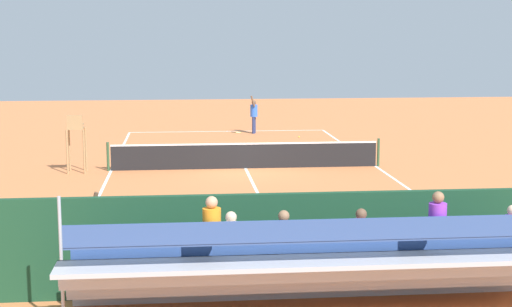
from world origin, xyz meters
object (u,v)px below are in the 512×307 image
at_px(equipment_bag, 324,273).
at_px(tennis_player, 254,113).
at_px(umpire_chair, 76,137).
at_px(courtside_bench, 398,251).
at_px(tennis_racket, 238,132).
at_px(tennis_net, 245,155).
at_px(line_judge, 91,239).
at_px(tennis_ball_near, 299,137).
at_px(bleacher_stand, 329,264).

bearing_deg(equipment_bag, tennis_player, -91.99).
xyz_separation_m(equipment_bag, tennis_player, (-0.81, -23.45, 0.84)).
bearing_deg(umpire_chair, courtside_bench, 122.43).
height_order(courtside_bench, tennis_racket, courtside_bench).
xyz_separation_m(tennis_net, tennis_player, (-1.29, -10.05, 0.51)).
bearing_deg(line_judge, courtside_bench, -179.45).
relative_size(tennis_player, tennis_ball_near, 29.18).
bearing_deg(tennis_player, tennis_racket, -21.48).
xyz_separation_m(courtside_bench, tennis_racket, (1.57, -23.64, -0.54)).
bearing_deg(equipment_bag, line_judge, -0.82).
relative_size(tennis_player, line_judge, 1.00).
distance_m(bleacher_stand, tennis_ball_near, 23.88).
height_order(tennis_net, umpire_chair, umpire_chair).
bearing_deg(bleacher_stand, courtside_bench, -131.94).
xyz_separation_m(bleacher_stand, tennis_racket, (-0.32, -25.73, -0.96)).
distance_m(bleacher_stand, tennis_player, 25.45).
xyz_separation_m(bleacher_stand, tennis_ball_near, (-3.14, -23.65, -0.94)).
distance_m(tennis_net, equipment_bag, 13.41).
height_order(umpire_chair, courtside_bench, umpire_chair).
bearing_deg(bleacher_stand, equipment_bag, -98.50).
distance_m(umpire_chair, courtside_bench, 15.43).
relative_size(tennis_net, line_judge, 5.35).
distance_m(umpire_chair, equipment_bag, 14.78).
distance_m(bleacher_stand, equipment_bag, 2.14).
bearing_deg(tennis_player, tennis_ball_near, 139.01).
xyz_separation_m(courtside_bench, equipment_bag, (1.59, 0.13, -0.38)).
relative_size(tennis_net, umpire_chair, 4.81).
bearing_deg(line_judge, bleacher_stand, 155.27).
distance_m(courtside_bench, equipment_bag, 1.64).
bearing_deg(umpire_chair, tennis_racket, -122.22).
bearing_deg(tennis_net, tennis_racket, -92.75).
distance_m(bleacher_stand, courtside_bench, 2.85).
height_order(tennis_net, tennis_ball_near, tennis_net).
bearing_deg(line_judge, tennis_net, -107.63).
bearing_deg(tennis_player, courtside_bench, 91.90).
height_order(tennis_racket, tennis_ball_near, tennis_ball_near).
bearing_deg(umpire_chair, equipment_bag, 116.94).
xyz_separation_m(bleacher_stand, line_judge, (4.42, -2.03, 0.04)).
relative_size(courtside_bench, tennis_ball_near, 27.27).
bearing_deg(tennis_net, bleacher_stand, 90.68).
distance_m(tennis_player, tennis_racket, 1.31).
xyz_separation_m(tennis_racket, tennis_ball_near, (-2.83, 2.08, 0.02)).
distance_m(courtside_bench, tennis_player, 23.34).
bearing_deg(courtside_bench, tennis_net, -81.16).
bearing_deg(equipment_bag, bleacher_stand, 81.50).
relative_size(umpire_chair, courtside_bench, 1.19).
distance_m(courtside_bench, tennis_racket, 23.70).
relative_size(umpire_chair, equipment_bag, 2.38).
xyz_separation_m(equipment_bag, tennis_racket, (-0.02, -23.77, -0.16)).
bearing_deg(tennis_player, bleacher_stand, 87.50).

